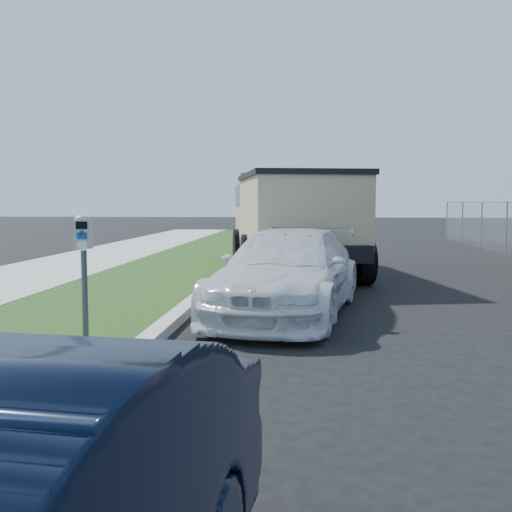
{
  "coord_description": "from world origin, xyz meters",
  "views": [
    {
      "loc": [
        -0.57,
        -7.91,
        1.82
      ],
      "look_at": [
        -1.4,
        1.0,
        1.0
      ],
      "focal_mm": 42.0,
      "sensor_mm": 36.0,
      "label": 1
    }
  ],
  "objects": [
    {
      "name": "parking_meter",
      "position": [
        -3.25,
        -1.1,
        1.24
      ],
      "size": [
        0.23,
        0.17,
        1.52
      ],
      "rotation": [
        0.0,
        0.0,
        0.14
      ],
      "color": "#3F4247",
      "rests_on": "ground"
    },
    {
      "name": "dump_truck",
      "position": [
        -1.12,
        7.58,
        1.46
      ],
      "size": [
        3.76,
        6.98,
        2.6
      ],
      "rotation": [
        0.0,
        0.0,
        0.2
      ],
      "color": "black",
      "rests_on": "ground"
    },
    {
      "name": "streetside",
      "position": [
        -5.57,
        2.0,
        0.07
      ],
      "size": [
        6.12,
        50.0,
        0.15
      ],
      "color": "#97978F",
      "rests_on": "ground"
    },
    {
      "name": "ground",
      "position": [
        0.0,
        0.0,
        0.0
      ],
      "size": [
        120.0,
        120.0,
        0.0
      ],
      "primitive_type": "plane",
      "color": "black",
      "rests_on": "ground"
    },
    {
      "name": "white_wagon",
      "position": [
        -0.96,
        1.66,
        0.68
      ],
      "size": [
        2.68,
        4.95,
        1.36
      ],
      "primitive_type": "imported",
      "rotation": [
        0.0,
        0.0,
        -0.17
      ],
      "color": "silver",
      "rests_on": "ground"
    }
  ]
}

